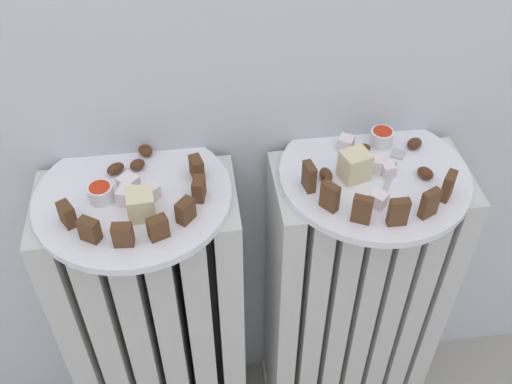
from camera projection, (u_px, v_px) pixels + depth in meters
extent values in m
cube|color=silver|center=(85.00, 329.00, 1.07)|extent=(0.04, 0.17, 0.62)
cube|color=silver|center=(114.00, 326.00, 1.08)|extent=(0.04, 0.17, 0.62)
cube|color=silver|center=(143.00, 323.00, 1.08)|extent=(0.04, 0.17, 0.62)
cube|color=silver|center=(172.00, 320.00, 1.09)|extent=(0.04, 0.17, 0.62)
cube|color=silver|center=(201.00, 317.00, 1.09)|extent=(0.04, 0.17, 0.62)
cube|color=silver|center=(229.00, 313.00, 1.10)|extent=(0.04, 0.17, 0.62)
cube|color=silver|center=(280.00, 308.00, 1.11)|extent=(0.03, 0.17, 0.62)
cube|color=silver|center=(304.00, 305.00, 1.11)|extent=(0.03, 0.17, 0.62)
cube|color=silver|center=(328.00, 303.00, 1.12)|extent=(0.03, 0.17, 0.62)
cube|color=silver|center=(351.00, 300.00, 1.12)|extent=(0.03, 0.17, 0.62)
cube|color=silver|center=(374.00, 298.00, 1.12)|extent=(0.03, 0.17, 0.62)
cube|color=silver|center=(397.00, 295.00, 1.13)|extent=(0.03, 0.17, 0.62)
cube|color=silver|center=(420.00, 293.00, 1.13)|extent=(0.03, 0.17, 0.62)
cylinder|color=white|center=(133.00, 196.00, 0.87)|extent=(0.29, 0.29, 0.01)
cylinder|color=white|center=(374.00, 175.00, 0.90)|extent=(0.29, 0.29, 0.01)
cube|color=#56351E|center=(67.00, 214.00, 0.81)|extent=(0.03, 0.03, 0.03)
cube|color=#56351E|center=(89.00, 230.00, 0.79)|extent=(0.03, 0.03, 0.03)
cube|color=#56351E|center=(123.00, 235.00, 0.78)|extent=(0.03, 0.02, 0.03)
cube|color=#56351E|center=(158.00, 228.00, 0.79)|extent=(0.03, 0.03, 0.03)
cube|color=#56351E|center=(185.00, 211.00, 0.81)|extent=(0.03, 0.03, 0.03)
cube|color=#56351E|center=(199.00, 189.00, 0.85)|extent=(0.02, 0.03, 0.03)
cube|color=#56351E|center=(197.00, 168.00, 0.88)|extent=(0.02, 0.03, 0.03)
cube|color=beige|center=(141.00, 204.00, 0.82)|extent=(0.04, 0.04, 0.04)
cube|color=white|center=(129.00, 184.00, 0.86)|extent=(0.03, 0.03, 0.02)
cube|color=white|center=(127.00, 196.00, 0.84)|extent=(0.03, 0.03, 0.02)
cube|color=white|center=(150.00, 192.00, 0.85)|extent=(0.03, 0.03, 0.02)
ellipsoid|color=#4C2814|center=(115.00, 169.00, 0.89)|extent=(0.03, 0.03, 0.02)
ellipsoid|color=#4C2814|center=(137.00, 165.00, 0.90)|extent=(0.03, 0.03, 0.02)
ellipsoid|color=#4C2814|center=(145.00, 150.00, 0.92)|extent=(0.03, 0.03, 0.02)
cylinder|color=white|center=(101.00, 193.00, 0.85)|extent=(0.04, 0.04, 0.02)
cylinder|color=red|center=(100.00, 190.00, 0.84)|extent=(0.03, 0.03, 0.01)
cube|color=#56351E|center=(309.00, 177.00, 0.86)|extent=(0.02, 0.03, 0.04)
cube|color=#56351E|center=(330.00, 197.00, 0.83)|extent=(0.03, 0.03, 0.04)
cube|color=#56351E|center=(362.00, 210.00, 0.81)|extent=(0.03, 0.02, 0.04)
cube|color=#56351E|center=(398.00, 212.00, 0.80)|extent=(0.03, 0.01, 0.04)
cube|color=#56351E|center=(430.00, 203.00, 0.82)|extent=(0.03, 0.02, 0.04)
cube|color=#56351E|center=(448.00, 186.00, 0.84)|extent=(0.03, 0.03, 0.04)
cube|color=beige|center=(355.00, 166.00, 0.87)|extent=(0.05, 0.05, 0.05)
cube|color=white|center=(388.00, 170.00, 0.89)|extent=(0.02, 0.02, 0.02)
cube|color=white|center=(375.00, 164.00, 0.89)|extent=(0.03, 0.03, 0.02)
cube|color=white|center=(379.00, 200.00, 0.84)|extent=(0.03, 0.03, 0.02)
cube|color=white|center=(346.00, 143.00, 0.93)|extent=(0.03, 0.03, 0.02)
ellipsoid|color=#4C2814|center=(326.00, 175.00, 0.88)|extent=(0.02, 0.03, 0.02)
ellipsoid|color=#4C2814|center=(414.00, 143.00, 0.94)|extent=(0.03, 0.03, 0.02)
ellipsoid|color=#4C2814|center=(361.00, 149.00, 0.92)|extent=(0.03, 0.02, 0.02)
ellipsoid|color=#4C2814|center=(425.00, 173.00, 0.88)|extent=(0.03, 0.03, 0.02)
cylinder|color=white|center=(381.00, 138.00, 0.94)|extent=(0.04, 0.04, 0.03)
cylinder|color=red|center=(382.00, 134.00, 0.93)|extent=(0.03, 0.03, 0.01)
cube|color=#B7B7BC|center=(390.00, 177.00, 0.89)|extent=(0.04, 0.07, 0.00)
cube|color=#B7B7BC|center=(398.00, 154.00, 0.93)|extent=(0.03, 0.03, 0.00)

